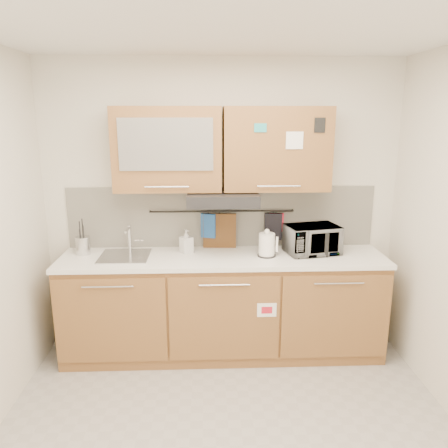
{
  "coord_description": "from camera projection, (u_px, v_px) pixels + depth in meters",
  "views": [
    {
      "loc": [
        -0.13,
        -2.42,
        2.11
      ],
      "look_at": [
        0.0,
        1.05,
        1.24
      ],
      "focal_mm": 35.0,
      "sensor_mm": 36.0,
      "label": 1
    }
  ],
  "objects": [
    {
      "name": "floor",
      "position": [
        230.0,
        446.0,
        2.86
      ],
      "size": [
        3.2,
        3.2,
        0.0
      ],
      "primitive_type": "plane",
      "color": "#9E9993",
      "rests_on": "ground"
    },
    {
      "name": "ceiling",
      "position": [
        231.0,
        16.0,
        2.23
      ],
      "size": [
        3.2,
        3.2,
        0.0
      ],
      "primitive_type": "plane",
      "rotation": [
        3.14,
        0.0,
        0.0
      ],
      "color": "white",
      "rests_on": "wall_back"
    },
    {
      "name": "wall_back",
      "position": [
        222.0,
        206.0,
        4.0
      ],
      "size": [
        3.2,
        0.0,
        3.2
      ],
      "primitive_type": "plane",
      "rotation": [
        1.57,
        0.0,
        0.0
      ],
      "color": "silver",
      "rests_on": "ground"
    },
    {
      "name": "base_cabinet",
      "position": [
        223.0,
        310.0,
        3.92
      ],
      "size": [
        2.8,
        0.64,
        0.88
      ],
      "color": "brown",
      "rests_on": "floor"
    },
    {
      "name": "countertop",
      "position": [
        223.0,
        258.0,
        3.8
      ],
      "size": [
        2.82,
        0.62,
        0.04
      ],
      "primitive_type": "cube",
      "color": "white",
      "rests_on": "base_cabinet"
    },
    {
      "name": "backsplash",
      "position": [
        222.0,
        217.0,
        4.01
      ],
      "size": [
        2.8,
        0.02,
        0.56
      ],
      "primitive_type": "cube",
      "color": "silver",
      "rests_on": "countertop"
    },
    {
      "name": "upper_cabinets",
      "position": [
        222.0,
        149.0,
        3.7
      ],
      "size": [
        1.82,
        0.37,
        0.7
      ],
      "color": "brown",
      "rests_on": "wall_back"
    },
    {
      "name": "range_hood",
      "position": [
        223.0,
        198.0,
        3.73
      ],
      "size": [
        0.6,
        0.46,
        0.1
      ],
      "primitive_type": "cube",
      "color": "black",
      "rests_on": "upper_cabinets"
    },
    {
      "name": "sink",
      "position": [
        125.0,
        256.0,
        3.78
      ],
      "size": [
        0.42,
        0.4,
        0.26
      ],
      "color": "silver",
      "rests_on": "countertop"
    },
    {
      "name": "utensil_rail",
      "position": [
        222.0,
        211.0,
        3.96
      ],
      "size": [
        1.3,
        0.02,
        0.02
      ],
      "primitive_type": "cylinder",
      "rotation": [
        0.0,
        1.57,
        0.0
      ],
      "color": "black",
      "rests_on": "backsplash"
    },
    {
      "name": "utensil_crock",
      "position": [
        83.0,
        245.0,
        3.82
      ],
      "size": [
        0.15,
        0.15,
        0.32
      ],
      "rotation": [
        0.0,
        0.0,
        0.24
      ],
      "color": "silver",
      "rests_on": "countertop"
    },
    {
      "name": "kettle",
      "position": [
        267.0,
        245.0,
        3.76
      ],
      "size": [
        0.18,
        0.16,
        0.24
      ],
      "rotation": [
        0.0,
        0.0,
        -0.17
      ],
      "color": "white",
      "rests_on": "countertop"
    },
    {
      "name": "toaster",
      "position": [
        310.0,
        242.0,
        3.8
      ],
      "size": [
        0.29,
        0.18,
        0.22
      ],
      "rotation": [
        0.0,
        0.0,
        -0.04
      ],
      "color": "black",
      "rests_on": "countertop"
    },
    {
      "name": "microwave",
      "position": [
        312.0,
        239.0,
        3.84
      ],
      "size": [
        0.51,
        0.4,
        0.25
      ],
      "primitive_type": "imported",
      "rotation": [
        0.0,
        0.0,
        0.22
      ],
      "color": "#999999",
      "rests_on": "countertop"
    },
    {
      "name": "soap_bottle",
      "position": [
        186.0,
        241.0,
        3.86
      ],
      "size": [
        0.13,
        0.13,
        0.21
      ],
      "primitive_type": "imported",
      "rotation": [
        0.0,
        0.0,
        0.58
      ],
      "color": "#999999",
      "rests_on": "countertop"
    },
    {
      "name": "cutting_board",
      "position": [
        220.0,
        234.0,
        4.0
      ],
      "size": [
        0.3,
        0.04,
        0.37
      ],
      "primitive_type": "cube",
      "rotation": [
        0.0,
        0.0,
        -0.05
      ],
      "color": "brown",
      "rests_on": "utensil_rail"
    },
    {
      "name": "oven_mitt",
      "position": [
        208.0,
        226.0,
        3.97
      ],
      "size": [
        0.14,
        0.07,
        0.22
      ],
      "primitive_type": "cube",
      "rotation": [
        0.0,
        0.0,
        -0.31
      ],
      "color": "#22529C",
      "rests_on": "utensil_rail"
    },
    {
      "name": "dark_pouch",
      "position": [
        273.0,
        226.0,
        4.0
      ],
      "size": [
        0.16,
        0.06,
        0.25
      ],
      "primitive_type": "cube",
      "rotation": [
        0.0,
        0.0,
        -0.08
      ],
      "color": "black",
      "rests_on": "utensil_rail"
    },
    {
      "name": "pot_holder",
      "position": [
        276.0,
        222.0,
        3.99
      ],
      "size": [
        0.14,
        0.03,
        0.17
      ],
      "primitive_type": "cube",
      "rotation": [
        0.0,
        0.0,
        -0.03
      ],
      "color": "red",
      "rests_on": "utensil_rail"
    }
  ]
}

